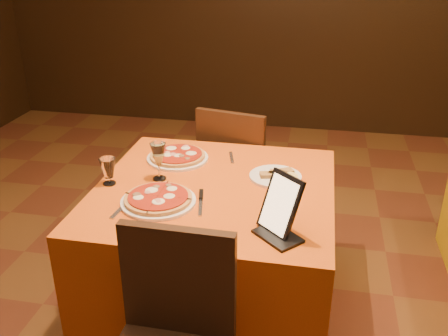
% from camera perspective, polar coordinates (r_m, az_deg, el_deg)
% --- Properties ---
extents(main_table, '(1.10, 1.10, 0.75)m').
position_cam_1_polar(main_table, '(2.52, -1.04, -9.78)').
color(main_table, '#CD4F0D').
rests_on(main_table, floor).
extents(chair_main_far, '(0.49, 0.49, 0.91)m').
position_cam_1_polar(chair_main_far, '(3.17, 1.98, -0.45)').
color(chair_main_far, black).
rests_on(chair_main_far, floor).
extents(pizza_near, '(0.33, 0.33, 0.03)m').
position_cam_1_polar(pizza_near, '(2.20, -7.52, -3.61)').
color(pizza_near, white).
rests_on(pizza_near, main_table).
extents(pizza_far, '(0.32, 0.32, 0.03)m').
position_cam_1_polar(pizza_far, '(2.62, -5.33, 1.29)').
color(pizza_far, white).
rests_on(pizza_far, main_table).
extents(cutlet_dish, '(0.25, 0.25, 0.03)m').
position_cam_1_polar(cutlet_dish, '(2.42, 5.89, -0.85)').
color(cutlet_dish, white).
rests_on(cutlet_dish, main_table).
extents(wine_glass, '(0.08, 0.08, 0.19)m').
position_cam_1_polar(wine_glass, '(2.38, -7.47, 0.77)').
color(wine_glass, '#CBC973').
rests_on(wine_glass, main_table).
extents(water_glass, '(0.07, 0.07, 0.13)m').
position_cam_1_polar(water_glass, '(2.39, -13.08, -0.39)').
color(water_glass, white).
rests_on(water_glass, main_table).
extents(tablet, '(0.19, 0.19, 0.23)m').
position_cam_1_polar(tablet, '(1.94, 6.45, -4.13)').
color(tablet, black).
rests_on(tablet, main_table).
extents(knife, '(0.06, 0.20, 0.01)m').
position_cam_1_polar(knife, '(2.17, -2.69, -4.21)').
color(knife, '#B7B8BE').
rests_on(knife, main_table).
extents(fork_near, '(0.03, 0.17, 0.01)m').
position_cam_1_polar(fork_near, '(2.18, -11.75, -4.63)').
color(fork_near, silver).
rests_on(fork_near, main_table).
extents(fork_far, '(0.05, 0.15, 0.01)m').
position_cam_1_polar(fork_far, '(2.63, 0.86, 1.19)').
color(fork_far, silver).
rests_on(fork_far, main_table).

